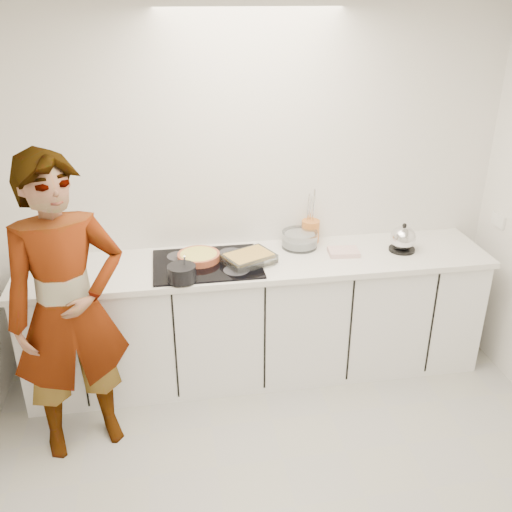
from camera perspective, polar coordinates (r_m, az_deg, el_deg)
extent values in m
cube|color=#AEAEA3|center=(3.45, 3.98, -23.70)|extent=(3.60, 3.20, 0.00)
cube|color=silver|center=(4.06, -0.56, 6.50)|extent=(3.60, 0.00, 2.60)
cube|color=white|center=(4.52, 23.08, 3.31)|extent=(0.02, 0.15, 0.09)
cube|color=white|center=(4.14, 0.17, -6.36)|extent=(3.20, 0.58, 0.87)
cube|color=white|center=(3.92, 0.18, -0.67)|extent=(3.24, 0.64, 0.04)
cube|color=black|center=(3.85, -4.91, -0.79)|extent=(0.72, 0.54, 0.01)
cylinder|color=#AE5131|center=(3.89, -5.75, -0.08)|extent=(0.34, 0.34, 0.05)
cylinder|color=#E4D659|center=(3.88, -5.76, 0.17)|extent=(0.30, 0.30, 0.01)
cylinder|color=black|center=(3.62, -7.43, -1.70)|extent=(0.21, 0.21, 0.10)
cylinder|color=silver|center=(3.62, -7.17, -0.90)|extent=(0.02, 0.07, 0.15)
cube|color=silver|center=(3.83, -0.72, -0.24)|extent=(0.39, 0.35, 0.06)
cube|color=#DEB85F|center=(3.82, -0.72, 0.05)|extent=(0.35, 0.31, 0.02)
cylinder|color=silver|center=(4.10, 4.38, 1.66)|extent=(0.28, 0.28, 0.12)
cylinder|color=white|center=(4.11, 4.37, 1.43)|extent=(0.24, 0.24, 0.05)
cube|color=white|center=(4.04, 8.74, 0.40)|extent=(0.22, 0.17, 0.03)
cylinder|color=black|center=(4.18, 14.36, 0.65)|extent=(0.23, 0.23, 0.02)
sphere|color=silver|center=(4.15, 14.49, 1.74)|extent=(0.23, 0.23, 0.18)
sphere|color=black|center=(4.11, 14.63, 2.98)|extent=(0.04, 0.04, 0.03)
cylinder|color=orange|center=(4.19, 5.46, 2.50)|extent=(0.14, 0.14, 0.16)
imported|color=white|center=(3.43, -18.25, -5.27)|extent=(0.79, 0.64, 1.86)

